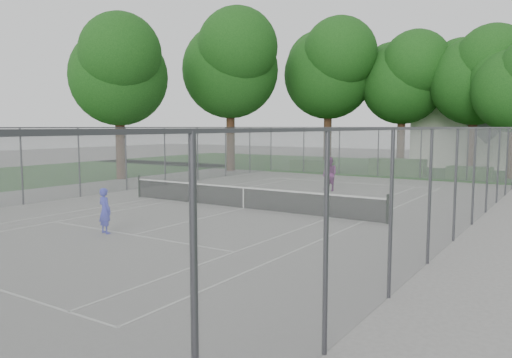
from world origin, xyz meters
The scene contains 16 objects.
ground centered at (0.00, 0.00, 0.00)m, with size 120.00×120.00×0.00m, color slate.
grass_far centered at (0.00, 26.00, 0.00)m, with size 60.00×20.00×0.00m, color #184413.
court_markings centered at (0.00, 0.00, 0.01)m, with size 11.03×23.83×0.01m.
tennis_net centered at (0.00, 0.00, 0.51)m, with size 12.87×0.10×1.10m.
perimeter_fence centered at (0.00, 0.00, 1.81)m, with size 18.08×34.08×3.52m.
tree_far_left centered at (-6.22, 21.93, 8.61)m, with size 8.71×7.95×12.52m.
tree_far_midleft centered at (-0.41, 23.86, 7.69)m, with size 7.79×7.11×11.19m.
tree_far_midright centered at (5.23, 23.29, 7.51)m, with size 7.61×6.94×10.93m.
tree_side_back centered at (-11.36, 14.73, 8.62)m, with size 8.72×7.96×12.54m.
tree_side_front centered at (-13.89, 5.54, 7.40)m, with size 7.49×6.84×10.77m.
hedge_left centered at (-5.93, 18.32, 0.45)m, with size 3.57×1.07×0.89m, color #1F4716.
hedge_mid centered at (1.10, 18.01, 0.62)m, with size 3.95×1.13×1.24m, color #1F4716.
hedge_right centered at (5.91, 18.33, 0.43)m, with size 2.85×1.05×0.86m, color #1F4716.
house centered at (3.56, 30.01, 4.18)m, with size 8.34×6.46×10.38m.
girl_player centered at (-0.96, -6.71, 0.76)m, with size 0.56×0.37×1.53m, color #3236BE.
woman_player centered at (0.60, 7.53, 0.94)m, with size 0.92×0.71×1.89m, color #652161.
Camera 1 is at (12.19, -17.65, 3.54)m, focal length 35.00 mm.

